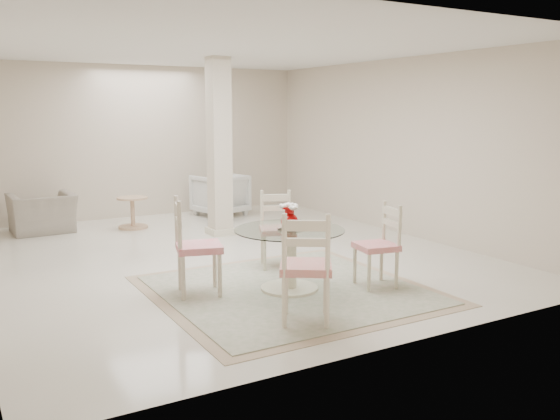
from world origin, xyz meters
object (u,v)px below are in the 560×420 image
dining_chair_north (277,223)px  dining_chair_west (192,239)px  column (219,147)px  dining_chair_south (306,260)px  red_vase (290,216)px  side_table (133,214)px  recliner_taupe (42,213)px  dining_table (289,260)px  dining_chair_east (382,239)px  armchair_white (220,195)px

dining_chair_north → dining_chair_west: bearing=-133.2°
column → dining_chair_south: (-0.96, -4.02, -0.75)m
red_vase → side_table: red_vase is taller
dining_chair_west → recliner_taupe: dining_chair_west is taller
dining_chair_west → dining_chair_south: size_ratio=0.99×
red_vase → side_table: bearing=96.5°
dining_table → dining_chair_east: size_ratio=1.15×
dining_table → dining_chair_west: (-0.95, 0.37, 0.25)m
dining_chair_east → armchair_white: size_ratio=1.21×
dining_chair_east → dining_chair_west: bearing=-100.8°
dining_chair_north → side_table: size_ratio=2.00×
dining_chair_east → side_table: 4.80m
column → dining_chair_south: 4.20m
dining_table → dining_chair_west: dining_chair_west is taller
dining_chair_north → dining_chair_west: 1.45m
dining_table → red_vase: red_vase is taller
red_vase → dining_chair_west: bearing=158.8°
red_vase → dining_chair_south: dining_chair_south is taller
dining_table → dining_chair_west: 1.05m
dining_chair_west → recliner_taupe: 4.30m
red_vase → dining_chair_west: dining_chair_west is taller
dining_chair_west → dining_table: bearing=-95.7°
red_vase → recliner_taupe: red_vase is taller
side_table → dining_chair_west: bearing=-97.0°
red_vase → armchair_white: 4.80m
dining_chair_west → dining_chair_south: 1.43m
dining_chair_north → dining_chair_south: 2.04m
column → side_table: column is taller
red_vase → armchair_white: red_vase is taller
column → dining_chair_west: size_ratio=2.38×
dining_chair_north → dining_chair_west: dining_chair_west is taller
column → dining_chair_north: (-0.20, -2.13, -0.81)m
dining_chair_east → armchair_white: (0.31, 4.98, -0.15)m
dining_chair_east → dining_chair_north: dining_chair_north is taller
dining_chair_west → dining_chair_east: bearing=-95.5°
red_vase → side_table: 4.28m
dining_chair_west → dining_chair_south: bearing=-141.3°
side_table → dining_chair_south: bearing=-89.0°
column → dining_chair_east: bearing=-83.8°
column → armchair_white: size_ratio=3.22×
dining_chair_north → dining_chair_south: bearing=-88.6°
dining_table → armchair_white: bearing=74.7°
column → dining_table: column is taller
dining_table → dining_chair_south: dining_chair_south is taller
dining_table → recliner_taupe: 4.92m
dining_table → side_table: dining_table is taller
column → armchair_white: bearing=66.1°
dining_chair_south → side_table: bearing=-56.4°
dining_chair_east → dining_chair_north: 1.43m
dining_chair_south → dining_chair_west: bearing=-34.3°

